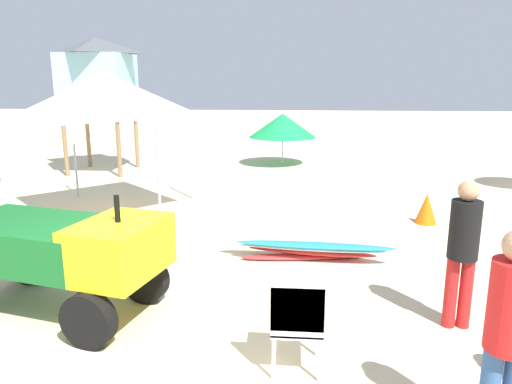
% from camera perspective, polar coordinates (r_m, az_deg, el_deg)
% --- Properties ---
extents(ground, '(80.00, 80.00, 0.00)m').
position_cam_1_polar(ground, '(5.02, -17.56, -20.20)').
color(ground, beige).
extents(utility_cart, '(2.76, 1.81, 1.50)m').
position_cam_1_polar(utility_cart, '(6.05, -22.17, -6.39)').
color(utility_cart, '#146023').
rests_on(utility_cart, ground).
extents(stacked_plastic_chairs, '(0.48, 0.48, 1.02)m').
position_cam_1_polar(stacked_plastic_chairs, '(4.58, 4.91, -14.29)').
color(stacked_plastic_chairs, white).
rests_on(stacked_plastic_chairs, ground).
extents(surfboard_pile, '(2.66, 0.63, 0.32)m').
position_cam_1_polar(surfboard_pile, '(7.46, 6.18, -6.80)').
color(surfboard_pile, red).
rests_on(surfboard_pile, ground).
extents(lifeguard_near_left, '(0.32, 0.32, 1.68)m').
position_cam_1_polar(lifeguard_near_left, '(5.69, 23.35, -5.78)').
color(lifeguard_near_left, red).
rests_on(lifeguard_near_left, ground).
extents(lifeguard_near_right, '(0.32, 0.32, 1.73)m').
position_cam_1_polar(lifeguard_near_right, '(3.95, 27.79, -14.19)').
color(lifeguard_near_right, '#33598C').
rests_on(lifeguard_near_right, ground).
extents(popup_canopy, '(2.82, 2.82, 2.85)m').
position_cam_1_polar(popup_canopy, '(10.02, -17.43, 10.95)').
color(popup_canopy, '#B2B2B7').
rests_on(popup_canopy, ground).
extents(lifeguard_tower, '(1.98, 1.98, 3.88)m').
position_cam_1_polar(lifeguard_tower, '(14.99, -18.25, 12.78)').
color(lifeguard_tower, olive).
rests_on(lifeguard_tower, ground).
extents(beach_umbrella_mid, '(2.16, 2.16, 1.66)m').
position_cam_1_polar(beach_umbrella_mid, '(15.52, 3.17, 7.90)').
color(beach_umbrella_mid, beige).
rests_on(beach_umbrella_mid, ground).
extents(traffic_cone_near, '(0.41, 0.41, 0.59)m').
position_cam_1_polar(traffic_cone_near, '(9.80, 19.56, -1.86)').
color(traffic_cone_near, orange).
rests_on(traffic_cone_near, ground).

